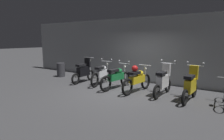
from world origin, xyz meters
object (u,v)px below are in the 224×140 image
(motorbike_slot_0, at_px, (84,71))
(motorbike_slot_1, at_px, (102,74))
(motorbike_slot_3, at_px, (137,79))
(trash_bin, at_px, (61,70))
(motorbike_slot_2, at_px, (116,77))
(motorbike_slot_5, at_px, (191,86))
(motorbike_slot_4, at_px, (163,81))

(motorbike_slot_0, relative_size, motorbike_slot_1, 0.87)
(motorbike_slot_3, height_order, trash_bin, motorbike_slot_3)
(motorbike_slot_2, bearing_deg, trash_bin, 173.30)
(motorbike_slot_0, distance_m, motorbike_slot_2, 1.99)
(motorbike_slot_2, bearing_deg, motorbike_slot_3, -0.99)
(motorbike_slot_0, height_order, motorbike_slot_5, motorbike_slot_5)
(motorbike_slot_2, distance_m, motorbike_slot_5, 2.96)
(motorbike_slot_1, height_order, motorbike_slot_3, motorbike_slot_1)
(motorbike_slot_4, xyz_separation_m, trash_bin, (-5.97, 0.34, -0.14))
(motorbike_slot_1, relative_size, motorbike_slot_5, 1.15)
(trash_bin, bearing_deg, motorbike_slot_4, -3.31)
(motorbike_slot_4, relative_size, trash_bin, 2.19)
(motorbike_slot_1, bearing_deg, motorbike_slot_4, -3.16)
(motorbike_slot_4, relative_size, motorbike_slot_5, 1.00)
(motorbike_slot_1, distance_m, trash_bin, 3.01)
(motorbike_slot_0, bearing_deg, motorbike_slot_1, 7.94)
(motorbike_slot_3, bearing_deg, motorbike_slot_5, 0.73)
(motorbike_slot_3, bearing_deg, motorbike_slot_1, 171.25)
(motorbike_slot_0, relative_size, motorbike_slot_2, 0.86)
(motorbike_slot_5, relative_size, trash_bin, 2.20)
(motorbike_slot_0, relative_size, motorbike_slot_3, 0.86)
(motorbike_slot_5, bearing_deg, motorbike_slot_3, -179.27)
(motorbike_slot_0, xyz_separation_m, motorbike_slot_1, (0.99, 0.14, -0.03))
(motorbike_slot_2, relative_size, motorbike_slot_4, 1.16)
(motorbike_slot_0, bearing_deg, trash_bin, 171.00)
(motorbike_slot_0, height_order, trash_bin, motorbike_slot_0)
(motorbike_slot_2, xyz_separation_m, motorbike_slot_5, (2.96, 0.01, 0.04))
(motorbike_slot_4, xyz_separation_m, motorbike_slot_5, (0.99, -0.12, 0.00))
(motorbike_slot_1, height_order, motorbike_slot_5, motorbike_slot_5)
(motorbike_slot_3, height_order, motorbike_slot_5, motorbike_slot_5)
(motorbike_slot_0, distance_m, motorbike_slot_5, 4.95)
(motorbike_slot_2, xyz_separation_m, motorbike_slot_3, (0.99, -0.02, 0.03))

